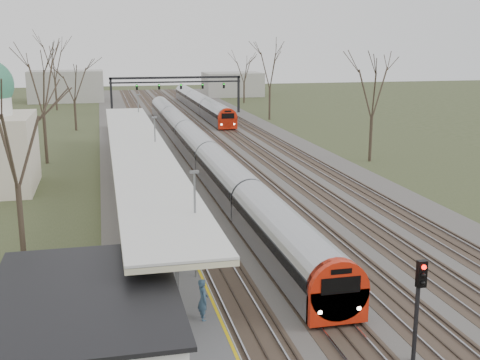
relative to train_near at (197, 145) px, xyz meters
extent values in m
cube|color=#474442|center=(2.50, 8.31, -1.43)|extent=(24.00, 160.00, 0.10)
cube|color=#4C3828|center=(-3.50, 8.31, -1.39)|extent=(2.60, 160.00, 0.06)
cube|color=gray|center=(-4.22, 8.31, -1.32)|extent=(0.07, 160.00, 0.12)
cube|color=gray|center=(-2.78, 8.31, -1.32)|extent=(0.07, 160.00, 0.12)
cube|color=#4C3828|center=(0.00, 8.31, -1.39)|extent=(2.60, 160.00, 0.06)
cube|color=gray|center=(-0.72, 8.31, -1.32)|extent=(0.07, 160.00, 0.12)
cube|color=gray|center=(0.72, 8.31, -1.32)|extent=(0.07, 160.00, 0.12)
cube|color=#4C3828|center=(3.50, 8.31, -1.39)|extent=(2.60, 160.00, 0.06)
cube|color=gray|center=(2.78, 8.31, -1.32)|extent=(0.07, 160.00, 0.12)
cube|color=gray|center=(4.22, 8.31, -1.32)|extent=(0.07, 160.00, 0.12)
cube|color=#4C3828|center=(7.00, 8.31, -1.39)|extent=(2.60, 160.00, 0.06)
cube|color=gray|center=(6.28, 8.31, -1.32)|extent=(0.07, 160.00, 0.12)
cube|color=gray|center=(7.72, 8.31, -1.32)|extent=(0.07, 160.00, 0.12)
cube|color=#4C3828|center=(10.50, 8.31, -1.39)|extent=(2.60, 160.00, 0.06)
cube|color=gray|center=(9.78, 8.31, -1.32)|extent=(0.07, 160.00, 0.12)
cube|color=gray|center=(11.22, 8.31, -1.32)|extent=(0.07, 160.00, 0.12)
cube|color=#9E9B93|center=(-6.55, -9.19, -0.98)|extent=(3.50, 69.00, 1.00)
cylinder|color=slate|center=(-6.55, -36.69, 1.02)|extent=(0.14, 0.14, 3.00)
cylinder|color=slate|center=(-6.55, -28.69, 1.02)|extent=(0.14, 0.14, 3.00)
cylinder|color=slate|center=(-6.55, -20.69, 1.02)|extent=(0.14, 0.14, 3.00)
cylinder|color=slate|center=(-6.55, -12.69, 1.02)|extent=(0.14, 0.14, 3.00)
cylinder|color=slate|center=(-6.55, -4.69, 1.02)|extent=(0.14, 0.14, 3.00)
cylinder|color=slate|center=(-6.55, 3.31, 1.02)|extent=(0.14, 0.14, 3.00)
cube|color=silver|center=(-6.55, -13.69, 2.57)|extent=(4.10, 50.00, 0.12)
cube|color=beige|center=(-6.55, -13.69, 2.40)|extent=(4.10, 50.00, 0.25)
cube|color=silver|center=(-10.00, -38.69, 0.12)|extent=(6.00, 9.00, 3.20)
cube|color=black|center=(-7.50, 38.31, 1.52)|extent=(0.35, 0.35, 6.00)
cube|color=black|center=(13.00, 38.31, 1.52)|extent=(0.35, 0.35, 6.00)
cube|color=black|center=(2.75, 38.31, 4.42)|extent=(21.00, 0.35, 0.35)
cube|color=black|center=(2.75, 38.31, 3.72)|extent=(21.00, 0.25, 0.25)
cube|color=black|center=(-3.50, 38.11, 3.02)|extent=(0.32, 0.22, 0.85)
sphere|color=#0CFF19|center=(-3.50, 37.97, 3.27)|extent=(0.16, 0.16, 0.16)
cube|color=black|center=(0.00, 38.11, 3.02)|extent=(0.32, 0.22, 0.85)
sphere|color=#0CFF19|center=(0.00, 37.97, 3.27)|extent=(0.16, 0.16, 0.16)
cube|color=black|center=(3.50, 38.11, 3.02)|extent=(0.32, 0.22, 0.85)
sphere|color=#0CFF19|center=(3.50, 37.97, 3.27)|extent=(0.16, 0.16, 0.16)
cube|color=black|center=(7.00, 38.11, 3.02)|extent=(0.32, 0.22, 0.85)
sphere|color=#0CFF19|center=(7.00, 37.97, 3.27)|extent=(0.16, 0.16, 0.16)
cube|color=black|center=(10.50, 38.11, 3.02)|extent=(0.32, 0.22, 0.85)
sphere|color=#0CFF19|center=(10.50, 37.97, 3.27)|extent=(0.16, 0.16, 0.16)
cylinder|color=#2D231C|center=(-13.50, -26.69, 0.77)|extent=(0.30, 0.30, 4.50)
cylinder|color=#2D231C|center=(-14.50, 1.31, 1.00)|extent=(0.30, 0.30, 4.95)
cylinder|color=#2D231C|center=(16.50, -4.69, 0.77)|extent=(0.30, 0.30, 4.50)
cube|color=#9D9FA6|center=(0.00, 0.24, -0.38)|extent=(2.55, 75.00, 1.60)
cylinder|color=#9D9FA6|center=(0.00, 0.24, 0.27)|extent=(2.60, 74.70, 2.60)
cube|color=black|center=(0.00, 0.24, 0.37)|extent=(2.62, 74.40, 0.55)
cube|color=red|center=(0.00, -37.16, -0.43)|extent=(2.55, 0.50, 1.50)
cylinder|color=red|center=(0.00, -37.11, 0.27)|extent=(2.60, 0.60, 2.60)
cube|color=black|center=(0.00, -37.38, 0.57)|extent=(1.70, 0.12, 0.70)
sphere|color=white|center=(-0.85, -37.36, -0.53)|extent=(0.22, 0.22, 0.22)
sphere|color=white|center=(0.85, -37.36, -0.53)|extent=(0.22, 0.22, 0.22)
cube|color=black|center=(0.00, 0.24, -1.30)|extent=(1.80, 74.00, 0.35)
cube|color=#9D9FA6|center=(7.00, 40.89, -0.38)|extent=(2.55, 45.00, 1.60)
cylinder|color=#9D9FA6|center=(7.00, 40.89, 0.27)|extent=(2.60, 44.70, 2.60)
cube|color=black|center=(7.00, 40.89, 0.37)|extent=(2.62, 44.40, 0.55)
cube|color=red|center=(7.00, 18.49, -0.43)|extent=(2.55, 0.50, 1.50)
cylinder|color=red|center=(7.00, 18.54, 0.27)|extent=(2.60, 0.60, 2.60)
cube|color=black|center=(7.00, 18.27, 0.57)|extent=(1.70, 0.12, 0.70)
sphere|color=white|center=(6.15, 18.29, -0.53)|extent=(0.22, 0.22, 0.22)
sphere|color=white|center=(7.85, 18.29, -0.53)|extent=(0.22, 0.22, 0.22)
cube|color=black|center=(7.00, 40.89, -1.30)|extent=(1.80, 44.00, 0.35)
imported|color=#324C62|center=(-5.60, -37.08, 0.37)|extent=(0.43, 0.64, 1.70)
cylinder|color=black|center=(1.75, -40.34, 0.52)|extent=(0.16, 0.16, 4.00)
cube|color=black|center=(1.75, -40.49, 2.12)|extent=(0.35, 0.22, 1.00)
sphere|color=#FF0C05|center=(1.75, -40.62, 2.42)|extent=(0.18, 0.18, 0.18)
camera|label=1|loc=(-9.08, -58.62, 10.24)|focal=45.00mm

